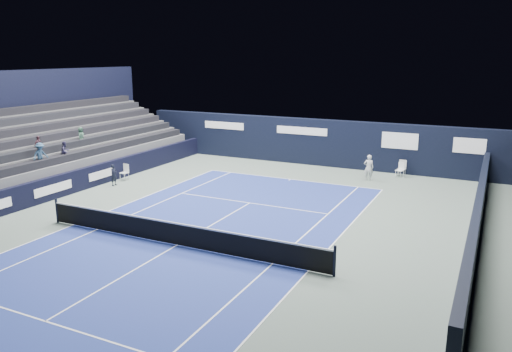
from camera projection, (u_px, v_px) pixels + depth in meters
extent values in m
plane|color=#53635A|center=(204.00, 230.00, 21.33)|extent=(48.00, 48.00, 0.00)
cube|color=navy|center=(177.00, 245.00, 19.58)|extent=(10.97, 23.77, 0.01)
cube|color=black|center=(477.00, 217.00, 20.14)|extent=(0.30, 22.00, 1.80)
cube|color=white|center=(400.00, 170.00, 30.42)|extent=(0.51, 0.50, 0.04)
cube|color=white|center=(402.00, 166.00, 30.48)|extent=(0.38, 0.17, 0.48)
cylinder|color=white|center=(403.00, 174.00, 30.45)|extent=(0.02, 0.02, 0.42)
cylinder|color=white|center=(398.00, 173.00, 30.70)|extent=(0.02, 0.02, 0.42)
cylinder|color=white|center=(400.00, 175.00, 30.24)|extent=(0.02, 0.02, 0.42)
cylinder|color=white|center=(395.00, 174.00, 30.49)|extent=(0.02, 0.02, 0.42)
cube|color=white|center=(402.00, 165.00, 30.48)|extent=(0.33, 0.19, 0.30)
cube|color=silver|center=(402.00, 169.00, 30.60)|extent=(0.47, 0.45, 0.04)
cube|color=silver|center=(403.00, 164.00, 30.70)|extent=(0.44, 0.06, 0.53)
cylinder|color=silver|center=(405.00, 172.00, 30.71)|extent=(0.03, 0.03, 0.46)
cylinder|color=silver|center=(399.00, 172.00, 30.89)|extent=(0.03, 0.03, 0.46)
cylinder|color=silver|center=(404.00, 174.00, 30.41)|extent=(0.03, 0.03, 0.46)
cylinder|color=silver|center=(398.00, 173.00, 30.59)|extent=(0.03, 0.03, 0.46)
cube|color=silver|center=(124.00, 173.00, 29.69)|extent=(0.44, 0.42, 0.04)
cube|color=silver|center=(126.00, 168.00, 29.80)|extent=(0.42, 0.05, 0.50)
cylinder|color=silver|center=(129.00, 176.00, 29.81)|extent=(0.02, 0.02, 0.44)
cylinder|color=silver|center=(124.00, 176.00, 29.98)|extent=(0.02, 0.02, 0.44)
cylinder|color=silver|center=(125.00, 177.00, 29.52)|extent=(0.02, 0.02, 0.44)
cylinder|color=silver|center=(120.00, 177.00, 29.68)|extent=(0.02, 0.02, 0.44)
imported|color=black|center=(114.00, 175.00, 28.43)|extent=(0.31, 0.46, 1.23)
cube|color=white|center=(291.00, 179.00, 29.96)|extent=(10.97, 0.06, 0.00)
cube|color=white|center=(308.00, 271.00, 17.24)|extent=(0.06, 23.77, 0.00)
cube|color=white|center=(73.00, 225.00, 21.91)|extent=(0.06, 23.77, 0.00)
cube|color=white|center=(272.00, 264.00, 17.83)|extent=(0.06, 23.77, 0.00)
cube|color=white|center=(97.00, 230.00, 21.33)|extent=(0.06, 23.77, 0.00)
cube|color=white|center=(250.00, 203.00, 25.17)|extent=(8.23, 0.06, 0.00)
cube|color=white|center=(45.00, 321.00, 13.99)|extent=(8.23, 0.06, 0.00)
cube|color=white|center=(177.00, 245.00, 19.58)|extent=(0.06, 12.80, 0.00)
cube|color=white|center=(290.00, 180.00, 29.83)|extent=(0.06, 0.30, 0.00)
cylinder|color=black|center=(335.00, 261.00, 16.73)|extent=(0.10, 0.10, 1.10)
cylinder|color=black|center=(57.00, 210.00, 22.17)|extent=(0.10, 0.10, 1.10)
cube|color=black|center=(176.00, 234.00, 19.47)|extent=(12.80, 0.03, 0.86)
cube|color=white|center=(176.00, 223.00, 19.36)|extent=(12.80, 0.05, 0.06)
cube|color=black|center=(317.00, 142.00, 33.63)|extent=(26.00, 0.60, 3.10)
cube|color=silver|center=(224.00, 125.00, 36.15)|extent=(3.20, 0.02, 0.50)
cube|color=silver|center=(302.00, 131.00, 33.59)|extent=(3.60, 0.02, 0.50)
cube|color=silver|center=(400.00, 141.00, 30.88)|extent=(2.20, 0.02, 1.00)
cube|color=silver|center=(469.00, 146.00, 29.18)|extent=(1.80, 0.02, 0.90)
cube|color=black|center=(100.00, 174.00, 28.72)|extent=(0.30, 22.00, 1.20)
cube|color=silver|center=(54.00, 189.00, 25.59)|extent=(0.02, 2.40, 0.45)
cube|color=silver|center=(102.00, 174.00, 28.65)|extent=(0.02, 2.00, 0.45)
cube|color=#545356|center=(103.00, 166.00, 29.79)|extent=(0.90, 16.00, 1.65)
cube|color=#4F4F51|center=(92.00, 161.00, 30.12)|extent=(0.90, 16.00, 2.10)
cube|color=#4B4B4E|center=(80.00, 156.00, 30.45)|extent=(0.90, 16.00, 2.55)
cube|color=#434345|center=(69.00, 151.00, 30.78)|extent=(0.90, 16.00, 3.00)
cube|color=#4B4B4E|center=(58.00, 146.00, 31.11)|extent=(0.90, 16.00, 3.45)
cube|color=#4A4A4D|center=(47.00, 142.00, 31.44)|extent=(0.90, 16.00, 3.90)
cube|color=black|center=(102.00, 149.00, 29.55)|extent=(0.63, 15.20, 0.40)
cube|color=black|center=(90.00, 140.00, 29.83)|extent=(0.63, 15.20, 0.40)
cube|color=black|center=(78.00, 132.00, 30.11)|extent=(0.63, 15.20, 0.40)
cube|color=black|center=(67.00, 124.00, 30.38)|extent=(0.63, 15.20, 0.40)
cube|color=black|center=(55.00, 116.00, 30.66)|extent=(0.63, 15.20, 0.40)
cube|color=black|center=(44.00, 108.00, 30.93)|extent=(0.63, 15.20, 0.40)
cube|color=black|center=(37.00, 121.00, 31.47)|extent=(0.60, 18.00, 6.40)
imported|color=#2F2B49|center=(65.00, 151.00, 27.03)|extent=(0.46, 0.57, 1.10)
imported|color=navy|center=(40.00, 155.00, 25.57)|extent=(0.57, 0.87, 1.28)
imported|color=#4D2E37|center=(39.00, 145.00, 26.49)|extent=(0.35, 0.63, 1.01)
imported|color=#2D4C3B|center=(81.00, 136.00, 29.14)|extent=(0.51, 0.62, 1.09)
imported|color=silver|center=(369.00, 167.00, 29.62)|extent=(0.65, 0.52, 1.54)
cylinder|color=black|center=(365.00, 164.00, 29.35)|extent=(0.03, 0.29, 0.13)
torus|color=black|center=(364.00, 163.00, 29.11)|extent=(0.30, 0.13, 0.29)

